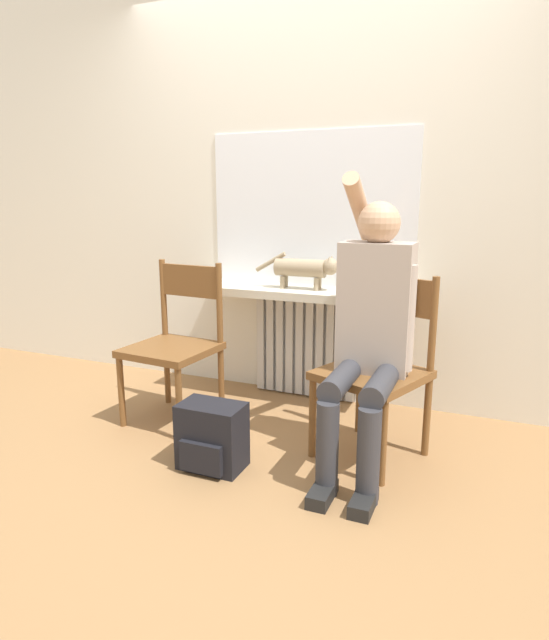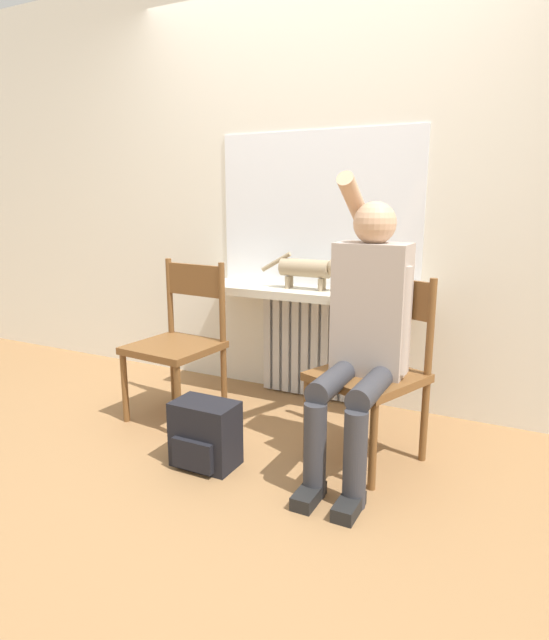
# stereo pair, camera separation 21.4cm
# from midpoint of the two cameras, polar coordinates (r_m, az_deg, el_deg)

# --- Properties ---
(ground_plane) EXTENTS (12.00, 12.00, 0.00)m
(ground_plane) POSITION_cam_midpoint_polar(r_m,az_deg,el_deg) (2.63, -7.85, -16.20)
(ground_plane) COLOR olive
(wall_with_window) EXTENTS (7.00, 0.06, 2.70)m
(wall_with_window) POSITION_cam_midpoint_polar(r_m,az_deg,el_deg) (3.41, 2.24, 14.23)
(wall_with_window) COLOR white
(wall_with_window) RESTS_ON ground_plane
(radiator) EXTENTS (0.68, 0.08, 0.68)m
(radiator) POSITION_cam_midpoint_polar(r_m,az_deg,el_deg) (3.46, 1.64, -2.70)
(radiator) COLOR silver
(radiator) RESTS_ON ground_plane
(windowsill) EXTENTS (1.37, 0.34, 0.05)m
(windowsill) POSITION_cam_midpoint_polar(r_m,az_deg,el_deg) (3.27, 0.92, 2.92)
(windowsill) COLOR beige
(windowsill) RESTS_ON radiator
(window_glass) EXTENTS (1.31, 0.01, 0.94)m
(window_glass) POSITION_cam_midpoint_polar(r_m,az_deg,el_deg) (3.38, 2.01, 11.66)
(window_glass) COLOR white
(window_glass) RESTS_ON windowsill
(chair_left) EXTENTS (0.49, 0.49, 0.91)m
(chair_left) POSITION_cam_midpoint_polar(r_m,az_deg,el_deg) (3.15, -12.42, -2.26)
(chair_left) COLOR brown
(chair_left) RESTS_ON ground_plane
(chair_right) EXTENTS (0.59, 0.59, 0.91)m
(chair_right) POSITION_cam_midpoint_polar(r_m,az_deg,el_deg) (2.67, 8.65, -4.85)
(chair_right) COLOR brown
(chair_right) RESTS_ON ground_plane
(person) EXTENTS (0.36, 0.99, 1.39)m
(person) POSITION_cam_midpoint_polar(r_m,az_deg,el_deg) (2.51, 7.88, -0.46)
(person) COLOR #333338
(person) RESTS_ON ground_plane
(cat) EXTENTS (0.53, 0.11, 0.22)m
(cat) POSITION_cam_midpoint_polar(r_m,az_deg,el_deg) (3.23, 1.49, 5.55)
(cat) COLOR #9E896B
(cat) RESTS_ON windowsill
(backpack) EXTENTS (0.31, 0.22, 0.32)m
(backpack) POSITION_cam_midpoint_polar(r_m,az_deg,el_deg) (2.64, -9.08, -12.23)
(backpack) COLOR black
(backpack) RESTS_ON ground_plane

